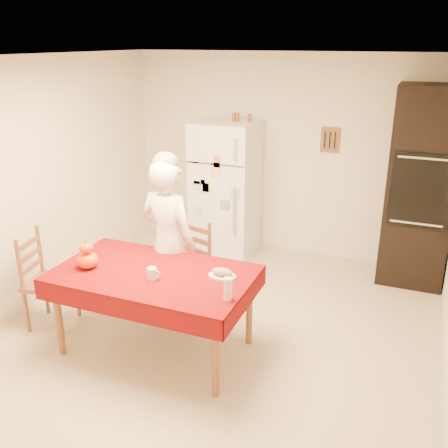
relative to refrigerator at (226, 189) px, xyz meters
The scene contains 17 objects.
floor 2.16m from the refrigerator, 70.93° to the right, with size 4.50×4.50×0.00m, color tan.
room_shell 2.13m from the refrigerator, 70.89° to the right, with size 4.02×4.52×2.51m.
refrigerator is the anchor object (origin of this frame).
oven_cabinet 2.29m from the refrigerator, ahead, with size 0.70×0.62×2.20m.
dining_table 2.30m from the refrigerator, 83.76° to the right, with size 1.70×1.00×0.76m.
chair_far 1.55m from the refrigerator, 82.25° to the right, with size 0.52×0.50×0.95m.
chair_left 2.52m from the refrigerator, 112.37° to the right, with size 0.48×0.49×0.95m.
seated_woman 1.78m from the refrigerator, 85.94° to the right, with size 0.60×0.39×1.63m, color white.
coffee_mug 2.42m from the refrigerator, 82.70° to the right, with size 0.08×0.08×0.10m, color silver.
pumpkin_lower 2.44m from the refrigerator, 97.51° to the right, with size 0.19×0.19×0.14m, color #D04904.
pumpkin_upper 2.44m from the refrigerator, 97.51° to the right, with size 0.12×0.12×0.09m, color #D14E04.
wine_glass 2.68m from the refrigerator, 67.74° to the right, with size 0.07×0.07×0.18m, color silver.
bread_plate 2.31m from the refrigerator, 68.84° to the right, with size 0.24×0.24×0.02m, color silver.
bread_loaf 2.31m from the refrigerator, 68.84° to the right, with size 0.18×0.10×0.06m, color #9B6E4C.
spice_jar_left 0.91m from the refrigerator, 31.07° to the left, with size 0.05×0.05×0.10m, color brown.
spice_jar_mid 0.91m from the refrigerator, 21.17° to the left, with size 0.05×0.05×0.10m, color brown.
spice_jar_right 0.94m from the refrigerator, 10.09° to the left, with size 0.05×0.05×0.10m, color brown.
Camera 1 is at (1.61, -3.74, 2.63)m, focal length 40.00 mm.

